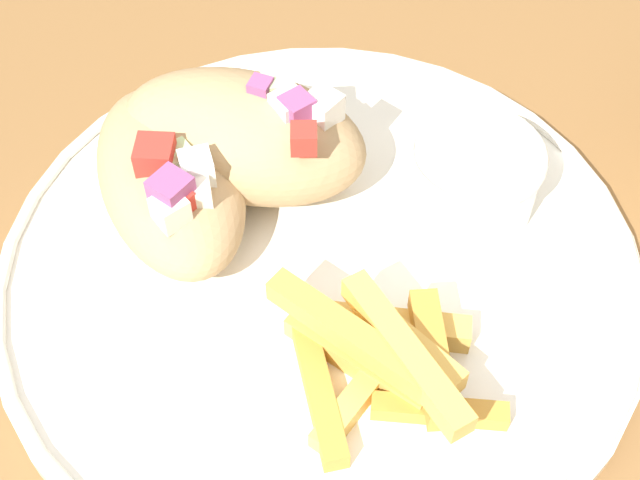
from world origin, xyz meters
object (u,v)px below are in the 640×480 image
(pita_sandwich_near, at_px, (170,179))
(sauce_ramekin, at_px, (472,175))
(plate, at_px, (320,270))
(fries_pile, at_px, (380,356))
(pita_sandwich_far, at_px, (244,135))

(pita_sandwich_near, distance_m, sauce_ramekin, 0.15)
(plate, relative_size, sauce_ramekin, 4.55)
(fries_pile, xyz_separation_m, sauce_ramekin, (-0.02, 0.11, 0.01))
(plate, distance_m, pita_sandwich_far, 0.08)
(plate, relative_size, pita_sandwich_far, 2.17)
(pita_sandwich_far, bearing_deg, sauce_ramekin, 7.10)
(plate, relative_size, fries_pile, 2.76)
(pita_sandwich_near, distance_m, fries_pile, 0.14)
(sauce_ramekin, bearing_deg, plate, -114.10)
(pita_sandwich_near, height_order, fries_pile, pita_sandwich_near)
(plate, height_order, fries_pile, fries_pile)
(fries_pile, bearing_deg, pita_sandwich_far, 157.19)
(pita_sandwich_far, height_order, fries_pile, pita_sandwich_far)
(pita_sandwich_far, distance_m, sauce_ramekin, 0.12)
(plate, xyz_separation_m, sauce_ramekin, (0.03, 0.08, 0.03))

